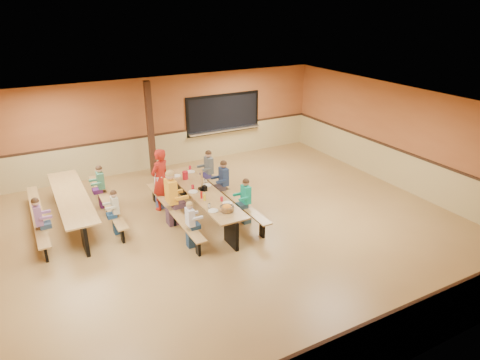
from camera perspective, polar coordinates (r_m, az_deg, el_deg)
ground at (r=10.46m, az=-2.87°, el=-7.08°), size 12.00×12.00×0.00m
room_envelope at (r=10.14m, az=-2.94°, el=-3.69°), size 12.04×10.04×3.02m
kitchen_pass_through at (r=15.13m, az=-2.23°, el=8.61°), size 2.78×0.28×1.38m
structural_post at (r=13.64m, az=-11.84°, el=6.59°), size 0.18×0.18×3.00m
cafeteria_table_main at (r=10.96m, az=-4.89°, el=-2.57°), size 1.91×3.70×0.74m
cafeteria_table_second at (r=11.50m, az=-21.44°, el=-2.89°), size 1.91×3.70×0.74m
seated_child_white_left at (r=9.72m, az=-6.63°, el=-5.95°), size 0.32×0.27×1.12m
seated_adult_yellow at (r=10.67m, az=-9.12°, el=-2.40°), size 0.48×0.39×1.43m
seated_child_grey_left at (r=11.60m, az=-10.74°, el=-1.25°), size 0.32×0.26×1.11m
seated_child_teal_right at (r=10.65m, az=0.79°, el=-2.86°), size 0.36×0.29×1.19m
seated_child_navy_right at (r=11.64m, az=-2.17°, el=-0.38°), size 0.39×0.32×1.25m
seated_child_char_right at (r=12.45m, az=-4.16°, el=1.16°), size 0.39×0.32×1.24m
seated_child_purple_sec at (r=10.67m, az=-25.18°, el=-5.17°), size 0.36×0.30×1.19m
seated_child_green_sec at (r=12.05m, az=-18.01°, el=-0.88°), size 0.36×0.29×1.18m
seated_child_tan_sec at (r=10.62m, az=-16.24°, el=-4.16°), size 0.32×0.26×1.11m
standing_woman at (r=11.47m, az=-10.56°, el=0.06°), size 0.74×0.66×1.69m
punch_pitcher at (r=11.63m, az=-7.32°, el=0.63°), size 0.16×0.16×0.22m
chip_bowl at (r=9.82m, az=-1.76°, el=-3.77°), size 0.32×0.32×0.15m
napkin_dispenser at (r=10.90m, az=-4.75°, el=-1.09°), size 0.10×0.14×0.13m
condiment_mustard at (r=10.36m, az=-4.75°, el=-2.31°), size 0.06×0.06×0.17m
condiment_ketchup at (r=10.48m, az=-5.17°, el=-2.01°), size 0.06×0.06×0.17m
table_paddle at (r=10.92m, az=-5.08°, el=-0.64°), size 0.16×0.16×0.56m
place_settings at (r=10.85m, az=-4.94°, el=-1.28°), size 0.65×3.30×0.11m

